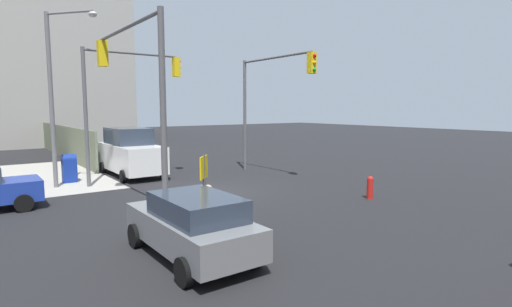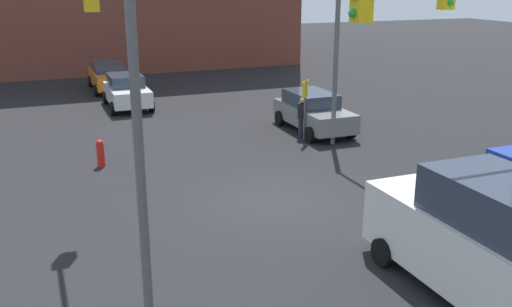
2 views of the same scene
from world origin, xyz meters
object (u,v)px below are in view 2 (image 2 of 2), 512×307
object	(u,v)px
fire_hydrant	(100,153)
coupe_orange	(109,75)
pedestrian_crossing	(302,117)
traffic_signal_ne_corner	(470,55)
coupe_gray	(313,111)
van_white_delivery	(489,241)
traffic_signal_nw_corner	(374,26)
coupe_white	(127,91)
traffic_signal_se_corner	(114,55)

from	to	relation	value
fire_hydrant	coupe_orange	bearing A→B (deg)	170.99
fire_hydrant	pedestrian_crossing	world-z (taller)	pedestrian_crossing
traffic_signal_ne_corner	coupe_orange	bearing A→B (deg)	-168.94
coupe_gray	pedestrian_crossing	distance (m)	1.16
coupe_orange	van_white_delivery	bearing A→B (deg)	8.43
coupe_gray	pedestrian_crossing	size ratio (longest dim) A/B	2.67
pedestrian_crossing	coupe_gray	bearing A→B (deg)	-88.99
traffic_signal_ne_corner	coupe_orange	xyz separation A→B (m)	(-23.52, -4.60, -3.76)
coupe_orange	coupe_gray	distance (m)	14.14
traffic_signal_nw_corner	coupe_white	world-z (taller)	traffic_signal_nw_corner
traffic_signal_ne_corner	van_white_delivery	world-z (taller)	traffic_signal_ne_corner
traffic_signal_nw_corner	coupe_orange	xyz separation A→B (m)	(-16.90, -6.48, -3.83)
traffic_signal_se_corner	coupe_gray	bearing A→B (deg)	133.55
traffic_signal_se_corner	pedestrian_crossing	xyz separation A→B (m)	(-7.98, 8.30, -3.82)
traffic_signal_nw_corner	coupe_gray	xyz separation A→B (m)	(-4.43, 0.18, -3.83)
traffic_signal_ne_corner	traffic_signal_nw_corner	bearing A→B (deg)	164.14
coupe_white	van_white_delivery	size ratio (longest dim) A/B	0.73
fire_hydrant	coupe_gray	distance (m)	9.02
traffic_signal_nw_corner	coupe_orange	world-z (taller)	traffic_signal_nw_corner
traffic_signal_nw_corner	traffic_signal_ne_corner	size ratio (longest dim) A/B	1.00
traffic_signal_se_corner	coupe_orange	size ratio (longest dim) A/B	1.46
coupe_gray	van_white_delivery	world-z (taller)	van_white_delivery
coupe_orange	coupe_white	distance (m)	5.04
traffic_signal_se_corner	traffic_signal_ne_corner	distance (m)	7.49
traffic_signal_se_corner	fire_hydrant	size ratio (longest dim) A/B	6.91
fire_hydrant	coupe_white	distance (m)	9.30
fire_hydrant	coupe_white	size ratio (longest dim) A/B	0.24
coupe_orange	fire_hydrant	bearing A→B (deg)	-9.01
fire_hydrant	pedestrian_crossing	size ratio (longest dim) A/B	0.58
traffic_signal_nw_corner	van_white_delivery	size ratio (longest dim) A/B	1.20
traffic_signal_nw_corner	fire_hydrant	size ratio (longest dim) A/B	6.91
traffic_signal_ne_corner	coupe_gray	xyz separation A→B (m)	(-11.05, 2.06, -3.76)
coupe_white	fire_hydrant	bearing A→B (deg)	-15.00
traffic_signal_ne_corner	coupe_orange	world-z (taller)	traffic_signal_ne_corner
coupe_white	traffic_signal_nw_corner	bearing A→B (deg)	27.94
van_white_delivery	traffic_signal_ne_corner	bearing A→B (deg)	157.34
traffic_signal_se_corner	pedestrian_crossing	bearing A→B (deg)	133.89
coupe_orange	pedestrian_crossing	size ratio (longest dim) A/B	2.74
traffic_signal_nw_corner	van_white_delivery	xyz separation A→B (m)	(8.58, -2.70, -3.39)
coupe_orange	coupe_white	world-z (taller)	same
fire_hydrant	coupe_gray	xyz separation A→B (m)	(-1.55, 8.88, 0.36)
coupe_gray	traffic_signal_se_corner	bearing A→B (deg)	-46.45
coupe_gray	van_white_delivery	xyz separation A→B (m)	(13.01, -2.88, 0.44)
traffic_signal_nw_corner	pedestrian_crossing	world-z (taller)	traffic_signal_nw_corner
traffic_signal_ne_corner	pedestrian_crossing	xyz separation A→B (m)	(-10.30, 1.18, -3.76)
traffic_signal_nw_corner	coupe_gray	size ratio (longest dim) A/B	1.50
traffic_signal_ne_corner	coupe_white	distance (m)	19.37
traffic_signal_ne_corner	fire_hydrant	size ratio (longest dim) A/B	6.91
van_white_delivery	coupe_white	bearing A→B (deg)	-170.03
coupe_orange	van_white_delivery	size ratio (longest dim) A/B	0.82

